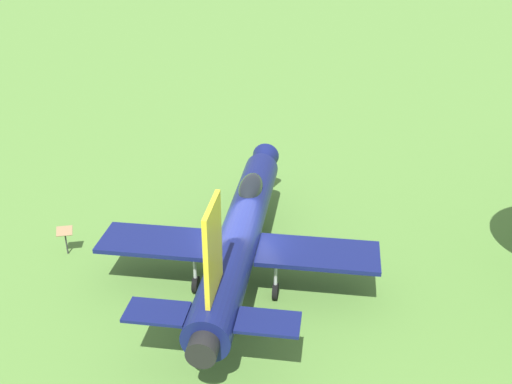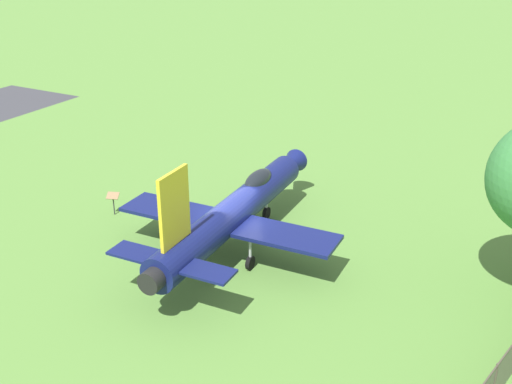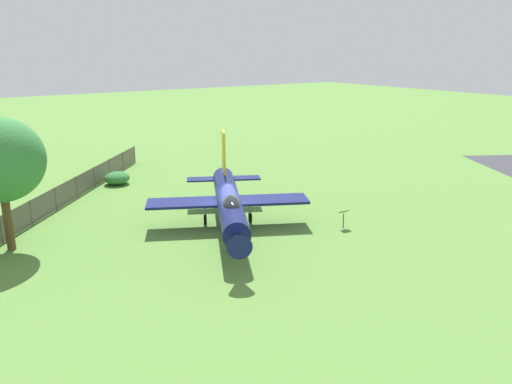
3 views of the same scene
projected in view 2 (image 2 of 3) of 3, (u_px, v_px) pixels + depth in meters
The scene contains 3 objects.
ground_plane at pixel (233, 250), 26.92m from camera, with size 200.00×200.00×0.00m, color #568438.
display_jet at pixel (236, 209), 26.44m from camera, with size 9.57×12.54×5.28m.
info_plaque at pixel (113, 199), 29.82m from camera, with size 0.65×0.49×1.14m.
Camera 2 is at (0.45, -23.61, 13.22)m, focal length 42.87 mm.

